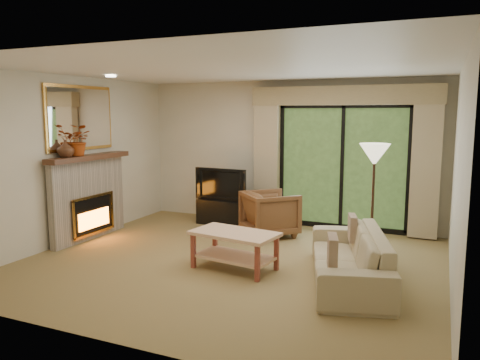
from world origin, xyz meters
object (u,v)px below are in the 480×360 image
at_px(armchair, 270,214).
at_px(sofa, 349,256).
at_px(coffee_table, 235,250).
at_px(media_console, 223,212).

relative_size(armchair, sofa, 0.39).
xyz_separation_m(sofa, coffee_table, (-1.45, -0.16, -0.06)).
relative_size(sofa, coffee_table, 1.90).
bearing_deg(coffee_table, armchair, 103.31).
height_order(sofa, coffee_table, sofa).
distance_m(armchair, sofa, 2.28).
bearing_deg(coffee_table, sofa, 14.55).
relative_size(media_console, sofa, 0.43).
bearing_deg(media_console, coffee_table, -57.47).
distance_m(armchair, coffee_table, 1.78).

